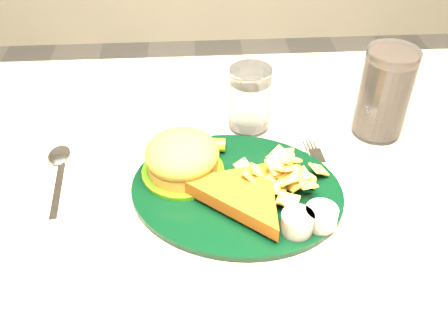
% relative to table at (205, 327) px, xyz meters
% --- Properties ---
extents(table, '(1.20, 0.80, 0.75)m').
position_rel_table_xyz_m(table, '(0.00, 0.00, 0.00)').
color(table, '#A29D92').
rests_on(table, ground).
extents(dinner_plate, '(0.36, 0.33, 0.07)m').
position_rel_table_xyz_m(dinner_plate, '(0.05, -0.02, 0.41)').
color(dinner_plate, black).
rests_on(dinner_plate, table).
extents(water_glass, '(0.09, 0.09, 0.11)m').
position_rel_table_xyz_m(water_glass, '(0.09, 0.15, 0.43)').
color(water_glass, white).
rests_on(water_glass, table).
extents(cola_glass, '(0.08, 0.08, 0.15)m').
position_rel_table_xyz_m(cola_glass, '(0.30, 0.12, 0.45)').
color(cola_glass, black).
rests_on(cola_glass, table).
extents(fork_napkin, '(0.13, 0.16, 0.01)m').
position_rel_table_xyz_m(fork_napkin, '(0.18, -0.02, 0.38)').
color(fork_napkin, white).
rests_on(fork_napkin, table).
extents(spoon, '(0.06, 0.17, 0.01)m').
position_rel_table_xyz_m(spoon, '(-0.21, 0.00, 0.38)').
color(spoon, silver).
rests_on(spoon, table).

